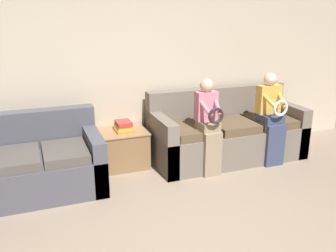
{
  "coord_description": "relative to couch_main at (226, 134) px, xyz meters",
  "views": [
    {
      "loc": [
        -1.34,
        -2.23,
        2.07
      ],
      "look_at": [
        0.11,
        1.6,
        0.77
      ],
      "focal_mm": 40.0,
      "sensor_mm": 36.0,
      "label": 1
    }
  ],
  "objects": [
    {
      "name": "side_shelf",
      "position": [
        -1.44,
        0.21,
        -0.09
      ],
      "size": [
        0.62,
        0.53,
        0.5
      ],
      "color": "olive",
      "rests_on": "ground_plane"
    },
    {
      "name": "child_right_seated",
      "position": [
        0.47,
        -0.37,
        0.33
      ],
      "size": [
        0.33,
        0.38,
        1.24
      ],
      "color": "#384260",
      "rests_on": "ground_plane"
    },
    {
      "name": "child_left_seated",
      "position": [
        -0.47,
        -0.37,
        0.33
      ],
      "size": [
        0.28,
        0.37,
        1.22
      ],
      "color": "gray",
      "rests_on": "ground_plane"
    },
    {
      "name": "book_stack",
      "position": [
        -1.44,
        0.21,
        0.22
      ],
      "size": [
        0.22,
        0.31,
        0.14
      ],
      "color": "orange",
      "rests_on": "side_shelf"
    },
    {
      "name": "wall_back",
      "position": [
        -1.21,
        0.52,
        0.93
      ],
      "size": [
        7.43,
        0.06,
        2.55
      ],
      "color": "beige",
      "rests_on": "ground_plane"
    },
    {
      "name": "couch_side",
      "position": [
        -2.51,
        -0.12,
        -0.03
      ],
      "size": [
        1.36,
        0.92,
        0.89
      ],
      "color": "#4C4C56",
      "rests_on": "ground_plane"
    },
    {
      "name": "couch_main",
      "position": [
        0.0,
        0.0,
        0.0
      ],
      "size": [
        2.14,
        0.88,
        0.97
      ],
      "color": "#70665B",
      "rests_on": "ground_plane"
    }
  ]
}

